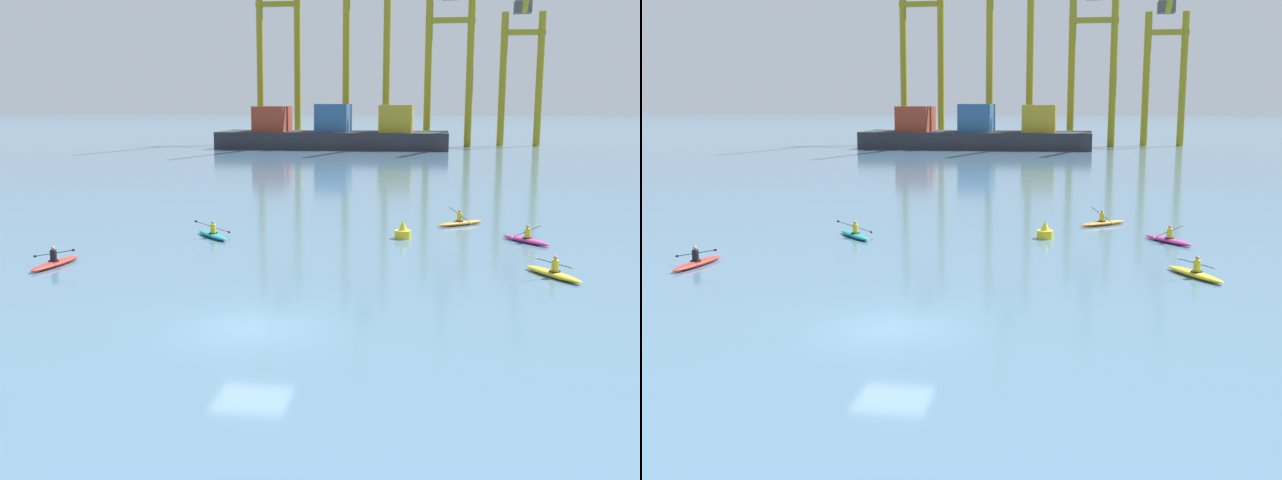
% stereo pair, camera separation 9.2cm
% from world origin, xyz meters
% --- Properties ---
extents(ground_plane, '(800.00, 800.00, 0.00)m').
position_xyz_m(ground_plane, '(0.00, 0.00, 0.00)').
color(ground_plane, '#476B84').
extents(container_barge, '(36.59, 11.61, 7.10)m').
position_xyz_m(container_barge, '(-10.13, 97.16, 2.45)').
color(container_barge, '#28282D').
rests_on(container_barge, ground).
extents(gantry_crane_west, '(8.01, 19.55, 37.53)m').
position_xyz_m(gantry_crane_west, '(-21.92, 110.14, 19.15)').
color(gantry_crane_west, olive).
rests_on(gantry_crane_west, ground).
extents(gantry_crane_west_mid, '(7.98, 19.38, 37.45)m').
position_xyz_m(gantry_crane_west_mid, '(-5.63, 103.68, 19.37)').
color(gantry_crane_west_mid, olive).
rests_on(gantry_crane_west_mid, ground).
extents(gantry_crane_east_mid, '(8.06, 16.99, 32.60)m').
position_xyz_m(gantry_crane_east_mid, '(8.06, 105.21, 16.54)').
color(gantry_crane_east_mid, olive).
rests_on(gantry_crane_east_mid, ground).
extents(gantry_crane_east, '(7.26, 18.23, 31.99)m').
position_xyz_m(gantry_crane_east, '(20.18, 108.40, 15.66)').
color(gantry_crane_east, olive).
rests_on(gantry_crane_east, ground).
extents(channel_buoy, '(0.90, 0.90, 1.00)m').
position_xyz_m(channel_buoy, '(4.27, 17.32, 0.36)').
color(channel_buoy, yellow).
rests_on(channel_buoy, ground).
extents(kayak_orange, '(3.02, 2.61, 1.07)m').
position_xyz_m(kayak_orange, '(7.55, 22.33, 0.17)').
color(kayak_orange, orange).
rests_on(kayak_orange, ground).
extents(kayak_teal, '(2.68, 2.96, 1.08)m').
position_xyz_m(kayak_teal, '(-6.12, 16.01, 0.17)').
color(kayak_teal, teal).
rests_on(kayak_teal, ground).
extents(kayak_yellow, '(2.31, 3.20, 0.99)m').
position_xyz_m(kayak_yellow, '(11.01, 9.05, 0.17)').
color(kayak_yellow, yellow).
rests_on(kayak_yellow, ground).
extents(kayak_magenta, '(2.56, 3.05, 0.95)m').
position_xyz_m(kayak_magenta, '(10.81, 17.10, 0.17)').
color(kayak_magenta, '#C13384').
rests_on(kayak_magenta, ground).
extents(kayak_red, '(2.24, 3.45, 0.95)m').
position_xyz_m(kayak_red, '(-11.10, 7.88, 0.17)').
color(kayak_red, red).
rests_on(kayak_red, ground).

